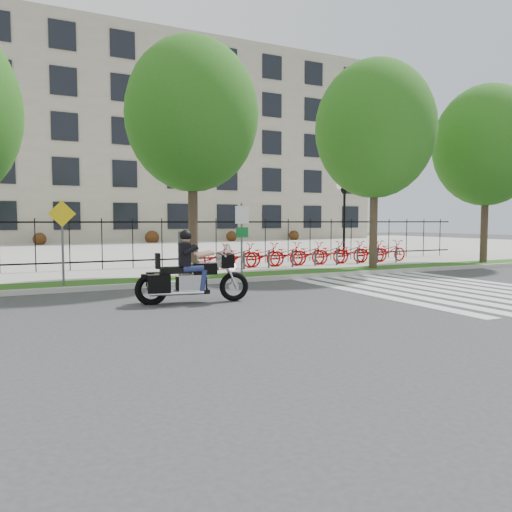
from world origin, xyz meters
name	(u,v)px	position (x,y,z in m)	size (l,w,h in m)	color
ground	(303,299)	(0.00, 0.00, 0.00)	(120.00, 120.00, 0.00)	#343436
curb	(239,280)	(0.00, 4.10, 0.07)	(60.00, 0.20, 0.15)	#B0AEA6
grass_verge	(229,277)	(0.00, 4.95, 0.07)	(60.00, 1.50, 0.15)	#214C13
sidewalk	(204,271)	(0.00, 7.45, 0.07)	(60.00, 3.50, 0.15)	#ABA8A0
plaza	(119,249)	(0.00, 25.00, 0.05)	(80.00, 34.00, 0.10)	#ABA8A0
crosswalk_stripes	(439,288)	(4.83, 0.00, 0.01)	(5.70, 8.00, 0.01)	silver
iron_fence	(190,242)	(0.00, 9.20, 1.15)	(30.00, 0.06, 2.00)	black
office_building	(81,146)	(0.00, 44.92, 9.97)	(60.00, 21.90, 20.15)	gray
lamp_post_right	(344,200)	(10.00, 12.00, 3.21)	(1.06, 0.70, 4.25)	black
street_tree_1	(192,115)	(-1.29, 4.95, 5.53)	(4.40, 4.40, 7.92)	#3E2D22
street_tree_2	(375,129)	(6.31, 4.95, 5.67)	(4.74, 4.74, 8.26)	#3E2D22
street_tree_3	(487,146)	(12.70, 4.95, 5.45)	(4.74, 4.74, 8.04)	#3E2D22
bike_share_station	(308,253)	(4.62, 7.20, 0.65)	(11.13, 0.87, 1.50)	#2D2D33
sign_pole_regulatory	(242,230)	(0.34, 4.58, 1.74)	(0.50, 0.09, 2.50)	#59595B
sign_pole_warning	(62,231)	(-5.43, 4.58, 1.74)	(0.78, 0.09, 2.49)	#59595B
motorcycle_rider	(192,274)	(-2.74, 0.76, 0.73)	(2.83, 1.08, 2.20)	black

